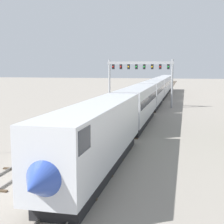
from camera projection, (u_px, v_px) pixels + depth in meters
The scene contains 5 objects.
ground_plane at pixel (55, 183), 20.79m from camera, with size 400.00×400.00×0.00m, color gray.
track_main at pixel (160, 98), 78.35m from camera, with size 2.60×200.00×0.16m.
track_near at pixel (121, 107), 60.21m from camera, with size 2.60×160.00×0.16m.
passenger_train at pixel (153, 93), 61.15m from camera, with size 3.04×97.97×4.80m.
signal_gantry at pixel (140, 72), 59.60m from camera, with size 12.10×0.49×8.69m.
Camera 1 is at (7.90, -18.71, 7.30)m, focal length 52.67 mm.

